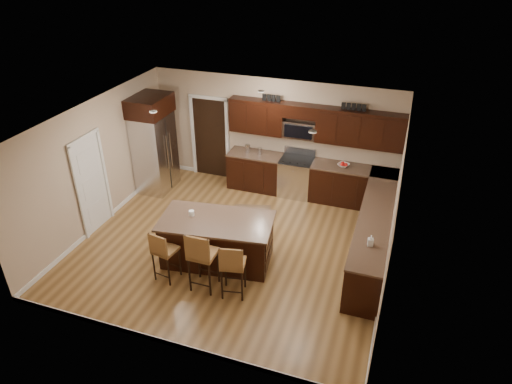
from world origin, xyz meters
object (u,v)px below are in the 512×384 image
at_px(stool_right, 232,265).
at_px(refrigerator, 154,143).
at_px(island, 217,241).
at_px(stool_mid, 201,255).
at_px(range, 296,176).
at_px(stool_left, 163,251).

distance_m(stool_right, refrigerator, 4.42).
xyz_separation_m(island, stool_mid, (0.08, -0.85, 0.32)).
bearing_deg(range, stool_left, -110.72).
relative_size(range, stool_mid, 0.92).
distance_m(stool_left, refrigerator, 3.59).
bearing_deg(stool_left, stool_right, 9.47).
relative_size(stool_left, stool_mid, 0.86).
distance_m(range, stool_left, 4.09).
xyz_separation_m(stool_left, stool_mid, (0.75, -0.01, 0.10)).
bearing_deg(island, stool_left, -136.75).
bearing_deg(stool_right, range, 76.59).
relative_size(stool_left, stool_right, 0.95).
height_order(stool_left, refrigerator, refrigerator).
bearing_deg(island, stool_mid, -92.70).
height_order(island, refrigerator, refrigerator).
bearing_deg(refrigerator, stool_mid, -49.37).
relative_size(range, refrigerator, 0.47).
xyz_separation_m(stool_mid, refrigerator, (-2.61, 3.04, 0.45)).
height_order(stool_mid, stool_right, stool_mid).
bearing_deg(stool_left, range, 78.88).
distance_m(range, stool_mid, 3.91).
xyz_separation_m(stool_left, refrigerator, (-1.85, 3.03, 0.56)).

